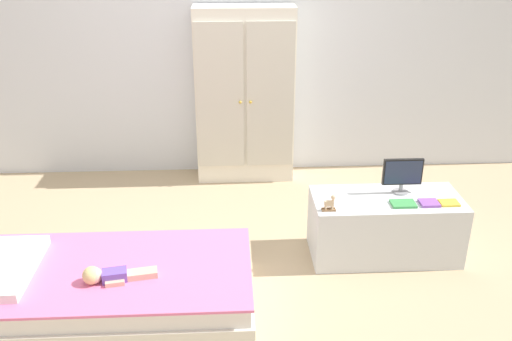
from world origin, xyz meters
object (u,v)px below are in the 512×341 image
(bed, at_px, (115,287))
(doll, at_px, (107,275))
(book_green, at_px, (404,204))
(tv_stand, at_px, (385,226))
(rocking_horse_toy, at_px, (331,204))
(wardrobe, at_px, (245,96))
(book_yellow, at_px, (450,203))
(book_purple, at_px, (430,203))
(tv_monitor, at_px, (403,174))

(bed, relative_size, doll, 3.97)
(doll, relative_size, book_green, 2.62)
(bed, bearing_deg, tv_stand, 15.38)
(rocking_horse_toy, bearing_deg, book_green, 5.76)
(wardrobe, distance_m, book_green, 1.68)
(wardrobe, bearing_deg, tv_stand, -55.90)
(doll, relative_size, wardrobe, 0.28)
(doll, relative_size, book_yellow, 3.37)
(tv_stand, distance_m, book_yellow, 0.43)
(tv_stand, xyz_separation_m, book_purple, (0.23, -0.10, 0.21))
(doll, bearing_deg, book_green, 15.38)
(rocking_horse_toy, xyz_separation_m, book_yellow, (0.75, 0.05, -0.04))
(book_purple, bearing_deg, book_yellow, 0.00)
(bed, height_order, rocking_horse_toy, rocking_horse_toy)
(wardrobe, xyz_separation_m, book_yellow, (1.22, -1.36, -0.29))
(wardrobe, xyz_separation_m, rocking_horse_toy, (0.47, -1.41, -0.25))
(tv_stand, relative_size, book_purple, 8.25)
(bed, bearing_deg, doll, -93.12)
(tv_stand, xyz_separation_m, book_yellow, (0.36, -0.10, 0.21))
(tv_monitor, bearing_deg, book_yellow, -33.40)
(book_green, bearing_deg, book_yellow, -0.00)
(rocking_horse_toy, bearing_deg, doll, -161.28)
(tv_stand, relative_size, book_yellow, 8.11)
(bed, height_order, doll, doll)
(tv_stand, distance_m, rocking_horse_toy, 0.49)
(book_purple, distance_m, book_yellow, 0.13)
(tv_monitor, xyz_separation_m, book_yellow, (0.26, -0.17, -0.13))
(tv_stand, bearing_deg, doll, -160.99)
(bed, distance_m, book_purple, 1.94)
(bed, height_order, wardrobe, wardrobe)
(book_green, distance_m, book_purple, 0.16)
(tv_monitor, xyz_separation_m, book_green, (-0.03, -0.17, -0.13))
(tv_stand, xyz_separation_m, tv_monitor, (0.10, 0.07, 0.34))
(doll, bearing_deg, tv_monitor, 20.09)
(doll, relative_size, book_purple, 3.43)
(bed, relative_size, tv_monitor, 6.13)
(wardrobe, xyz_separation_m, tv_monitor, (0.96, -1.20, -0.17))
(doll, height_order, tv_stand, tv_stand)
(wardrobe, relative_size, book_green, 9.51)
(bed, bearing_deg, wardrobe, 65.20)
(bed, xyz_separation_m, wardrobe, (0.80, 1.72, 0.59))
(tv_monitor, relative_size, book_purple, 2.22)
(rocking_horse_toy, height_order, book_green, rocking_horse_toy)
(bed, xyz_separation_m, doll, (-0.01, -0.12, 0.16))
(wardrobe, relative_size, tv_monitor, 5.61)
(wardrobe, height_order, tv_monitor, wardrobe)
(wardrobe, distance_m, book_yellow, 1.85)
(tv_stand, xyz_separation_m, rocking_horse_toy, (-0.39, -0.14, 0.25))
(wardrobe, xyz_separation_m, tv_stand, (0.86, -1.27, -0.51))
(wardrobe, height_order, tv_stand, wardrobe)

